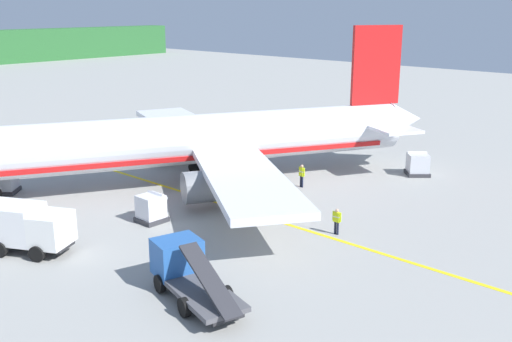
# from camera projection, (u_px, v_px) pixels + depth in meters

# --- Properties ---
(airliner_foreground) EXTENTS (38.15, 32.29, 11.90)m
(airliner_foreground) POSITION_uv_depth(u_px,v_px,m) (190.00, 141.00, 45.60)
(airliner_foreground) COLOR silver
(airliner_foreground) RESTS_ON ground
(service_truck_fuel) EXTENTS (3.78, 6.75, 2.64)m
(service_truck_fuel) POSITION_uv_depth(u_px,v_px,m) (187.00, 271.00, 28.42)
(service_truck_fuel) COLOR #2659A5
(service_truck_fuel) RESTS_ON ground
(service_truck_baggage) EXTENTS (4.40, 5.73, 2.72)m
(service_truck_baggage) POSITION_uv_depth(u_px,v_px,m) (23.00, 226.00, 33.24)
(service_truck_baggage) COLOR white
(service_truck_baggage) RESTS_ON ground
(cargo_container_near) EXTENTS (2.46, 2.46, 1.88)m
(cargo_container_near) POSITION_uv_depth(u_px,v_px,m) (4.00, 182.00, 43.81)
(cargo_container_near) COLOR #333338
(cargo_container_near) RESTS_ON ground
(cargo_container_mid) EXTENTS (2.52, 2.52, 1.89)m
(cargo_container_mid) POSITION_uv_depth(u_px,v_px,m) (418.00, 164.00, 48.53)
(cargo_container_mid) COLOR #333338
(cargo_container_mid) RESTS_ON ground
(cargo_container_far) EXTENTS (1.69, 1.69, 1.89)m
(cargo_container_far) POSITION_uv_depth(u_px,v_px,m) (151.00, 208.00, 38.01)
(cargo_container_far) COLOR #333338
(cargo_container_far) RESTS_ON ground
(crew_marshaller) EXTENTS (0.30, 0.62, 1.78)m
(crew_marshaller) POSITION_uv_depth(u_px,v_px,m) (302.00, 174.00, 45.20)
(crew_marshaller) COLOR #191E33
(crew_marshaller) RESTS_ON ground
(crew_loader_left) EXTENTS (0.23, 0.63, 1.64)m
(crew_loader_left) POSITION_uv_depth(u_px,v_px,m) (337.00, 219.00, 35.85)
(crew_loader_left) COLOR #191E33
(crew_loader_left) RESTS_ON ground
(apron_guide_line) EXTENTS (0.30, 60.00, 0.01)m
(apron_guide_line) POSITION_uv_depth(u_px,v_px,m) (215.00, 202.00, 42.04)
(apron_guide_line) COLOR yellow
(apron_guide_line) RESTS_ON ground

